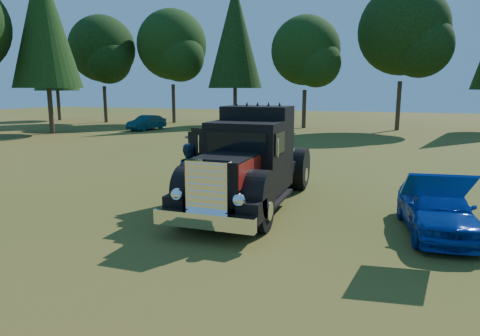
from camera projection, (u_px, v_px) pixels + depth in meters
name	position (u px, v px, depth m)	size (l,w,h in m)	color
ground	(234.00, 238.00, 10.27)	(120.00, 120.00, 0.00)	#384F17
treeline	(319.00, 37.00, 35.13)	(72.10, 24.04, 13.84)	#2D2116
diamond_t_truck	(248.00, 165.00, 12.77)	(3.33, 7.16, 3.00)	black
hotrod_coupe	(437.00, 208.00, 10.49)	(1.97, 4.19, 1.89)	#063697
spectator_near	(192.00, 175.00, 13.52)	(0.63, 0.41, 1.72)	#21264D
spectator_far	(191.00, 176.00, 12.75)	(0.95, 0.74, 1.95)	#20294B
distant_teal_car	(147.00, 123.00, 36.92)	(1.33, 3.82, 1.26)	#093038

